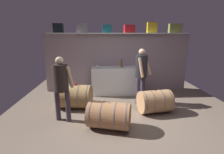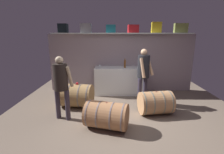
% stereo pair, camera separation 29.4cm
% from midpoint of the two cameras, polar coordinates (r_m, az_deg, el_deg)
% --- Properties ---
extents(ground_plane, '(6.27, 7.97, 0.02)m').
position_cam_midpoint_polar(ground_plane, '(4.63, 5.70, -11.50)').
color(ground_plane, '#706052').
extents(back_wall_panel, '(5.07, 0.10, 2.02)m').
position_cam_midpoint_polar(back_wall_panel, '(6.04, 4.51, 4.76)').
color(back_wall_panel, gray).
rests_on(back_wall_panel, ground).
extents(high_shelf_board, '(4.66, 0.40, 0.03)m').
position_cam_midpoint_polar(high_shelf_board, '(5.81, 4.80, 14.56)').
color(high_shelf_board, silver).
rests_on(high_shelf_board, back_wall_panel).
extents(toolcase_black, '(0.31, 0.31, 0.29)m').
position_cam_midpoint_polar(toolcase_black, '(6.01, -14.90, 15.70)').
color(toolcase_black, black).
rests_on(toolcase_black, high_shelf_board).
extents(toolcase_grey, '(0.35, 0.25, 0.31)m').
position_cam_midpoint_polar(toolcase_grey, '(5.85, -7.37, 16.16)').
color(toolcase_grey, gray).
rests_on(toolcase_grey, high_shelf_board).
extents(toolcase_teal, '(0.32, 0.21, 0.26)m').
position_cam_midpoint_polar(toolcase_teal, '(5.80, 1.09, 16.05)').
color(toolcase_teal, '#1B7280').
rests_on(toolcase_teal, high_shelf_board).
extents(toolcase_red, '(0.36, 0.26, 0.26)m').
position_cam_midpoint_polar(toolcase_red, '(5.85, 8.70, 15.88)').
color(toolcase_red, red).
rests_on(toolcase_red, high_shelf_board).
extents(toolcase_yellow, '(0.33, 0.21, 0.35)m').
position_cam_midpoint_polar(toolcase_yellow, '(6.00, 16.28, 15.86)').
color(toolcase_yellow, yellow).
rests_on(toolcase_yellow, high_shelf_board).
extents(toolcase_olive, '(0.43, 0.23, 0.30)m').
position_cam_midpoint_polar(toolcase_olive, '(6.26, 23.62, 14.98)').
color(toolcase_olive, olive).
rests_on(toolcase_olive, high_shelf_board).
extents(work_cabinet, '(1.64, 0.62, 0.92)m').
position_cam_midpoint_polar(work_cabinet, '(5.78, 3.84, -1.21)').
color(work_cabinet, white).
rests_on(work_cabinet, ground).
extents(wine_bottle_amber, '(0.06, 0.06, 0.31)m').
position_cam_midpoint_polar(wine_bottle_amber, '(5.60, 5.91, 4.60)').
color(wine_bottle_amber, brown).
rests_on(wine_bottle_amber, work_cabinet).
extents(wine_glass, '(0.07, 0.07, 0.12)m').
position_cam_midpoint_polar(wine_glass, '(5.48, -2.63, 3.78)').
color(wine_glass, white).
rests_on(wine_glass, work_cabinet).
extents(wine_barrel_near, '(0.97, 0.76, 0.67)m').
position_cam_midpoint_polar(wine_barrel_near, '(4.82, -10.32, -6.19)').
color(wine_barrel_near, '#9F7848').
rests_on(wine_barrel_near, ground).
extents(wine_barrel_far, '(1.02, 0.80, 0.60)m').
position_cam_midpoint_polar(wine_barrel_far, '(3.72, 0.47, -12.86)').
color(wine_barrel_far, '#A16E47').
rests_on(wine_barrel_far, ground).
extents(wine_barrel_flank, '(0.89, 0.70, 0.60)m').
position_cam_midpoint_polar(wine_barrel_flank, '(4.52, 16.40, -8.39)').
color(wine_barrel_flank, tan).
rests_on(wine_barrel_flank, ground).
extents(tasting_cup, '(0.07, 0.07, 0.04)m').
position_cam_midpoint_polar(tasting_cup, '(4.71, -10.03, -2.19)').
color(tasting_cup, red).
rests_on(tasting_cup, wine_barrel_near).
extents(winemaker_pouring, '(0.49, 0.42, 1.52)m').
position_cam_midpoint_polar(winemaker_pouring, '(4.01, -14.94, -1.54)').
color(winemaker_pouring, '#352D3A').
rests_on(winemaker_pouring, ground).
extents(visitor_tasting, '(0.50, 0.51, 1.61)m').
position_cam_midpoint_polar(visitor_tasting, '(4.92, 12.33, 2.09)').
color(visitor_tasting, '#322C3E').
rests_on(visitor_tasting, ground).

